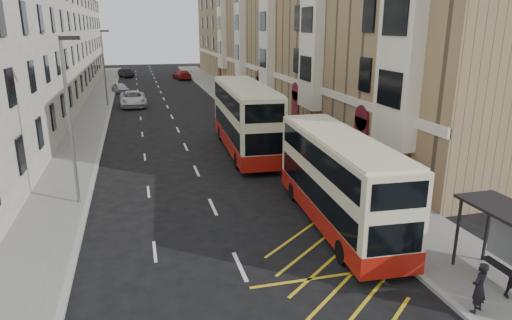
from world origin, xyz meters
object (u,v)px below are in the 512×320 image
object	(u,v)px
street_lamp_near	(70,113)
pedestrian_near	(479,288)
double_decker_rear	(245,118)
white_van	(133,99)
double_decker_front	(339,181)
street_lamp_far	(104,64)
car_dark	(126,73)
pedestrian_far	(356,194)
car_red	(182,75)
car_silver	(120,88)

from	to	relation	value
street_lamp_near	pedestrian_near	bearing A→B (deg)	-45.11
double_decker_rear	white_van	xyz separation A→B (m)	(-7.56, 21.75, -1.59)
double_decker_rear	pedestrian_near	distance (m)	20.50
double_decker_front	double_decker_rear	world-z (taller)	double_decker_rear
pedestrian_near	street_lamp_far	bearing A→B (deg)	-97.12
double_decker_front	double_decker_rear	bearing A→B (deg)	97.77
car_dark	pedestrian_far	bearing A→B (deg)	-100.03
street_lamp_near	pedestrian_near	distance (m)	18.36
street_lamp_near	white_van	bearing A→B (deg)	84.68
pedestrian_far	car_red	xyz separation A→B (m)	(-1.97, 59.34, -0.24)
double_decker_front	white_van	world-z (taller)	double_decker_front
double_decker_front	car_silver	world-z (taller)	double_decker_front
street_lamp_far	car_red	xyz separation A→B (m)	(10.73, 24.73, -3.87)
pedestrian_far	car_dark	xyz separation A→B (m)	(-11.04, 65.01, -0.29)
street_lamp_far	car_red	bearing A→B (deg)	66.55
double_decker_front	white_van	bearing A→B (deg)	107.04
car_silver	pedestrian_near	bearing A→B (deg)	-96.75
double_decker_front	car_silver	xyz separation A→B (m)	(-10.20, 46.03, -1.44)
double_decker_front	car_dark	world-z (taller)	double_decker_front
double_decker_rear	pedestrian_near	xyz separation A→B (m)	(2.41, -20.31, -1.44)
street_lamp_far	double_decker_front	distance (m)	37.37
street_lamp_near	car_silver	size ratio (longest dim) A/B	2.09
street_lamp_far	pedestrian_near	size ratio (longest dim) A/B	4.85
street_lamp_near	car_silver	world-z (taller)	street_lamp_near
double_decker_front	pedestrian_far	distance (m)	1.95
car_dark	double_decker_front	bearing A→B (deg)	-101.30
street_lamp_far	street_lamp_near	bearing A→B (deg)	-90.00
car_silver	car_red	bearing A→B (deg)	37.04
white_van	car_silver	world-z (taller)	white_van
car_silver	car_red	world-z (taller)	car_red
street_lamp_near	car_dark	distance (m)	60.55
double_decker_rear	car_silver	bearing A→B (deg)	108.13
street_lamp_near	double_decker_rear	world-z (taller)	street_lamp_near
white_van	double_decker_front	bearing A→B (deg)	-78.06
street_lamp_far	car_red	world-z (taller)	street_lamp_far
car_dark	car_red	xyz separation A→B (m)	(9.07, -5.67, 0.05)
street_lamp_near	pedestrian_far	bearing A→B (deg)	-19.94
pedestrian_near	car_red	distance (m)	67.51
double_decker_front	white_van	size ratio (longest dim) A/B	1.75
pedestrian_near	car_dark	distance (m)	73.98
street_lamp_near	car_dark	size ratio (longest dim) A/B	1.83
double_decker_front	car_dark	bearing A→B (deg)	101.50
car_red	pedestrian_far	bearing A→B (deg)	81.75
pedestrian_far	white_van	xyz separation A→B (m)	(-9.97, 33.92, -0.19)
double_decker_rear	car_silver	distance (m)	34.24
street_lamp_far	car_dark	distance (m)	30.70
white_van	car_dark	bearing A→B (deg)	90.01
street_lamp_far	white_van	world-z (taller)	street_lamp_far
double_decker_front	car_dark	xyz separation A→B (m)	(-9.69, 65.91, -1.37)
pedestrian_near	white_van	bearing A→B (deg)	-100.33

